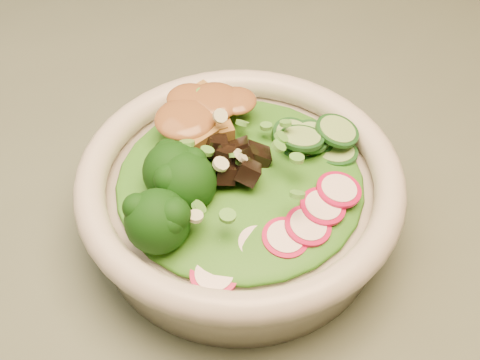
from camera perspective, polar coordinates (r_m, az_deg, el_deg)
dining_table at (r=0.70m, az=-5.37°, el=-5.38°), size 1.20×0.80×0.75m
salad_bowl at (r=0.54m, az=0.00°, el=-1.38°), size 0.26×0.26×0.07m
lettuce_bed at (r=0.52m, az=0.00°, el=0.07°), size 0.19×0.19×0.02m
broccoli_florets at (r=0.49m, az=-5.66°, el=-1.82°), size 0.08×0.07×0.04m
radish_slices at (r=0.49m, az=4.49°, el=-4.09°), size 0.11×0.04×0.02m
cucumber_slices at (r=0.54m, az=5.57°, el=3.55°), size 0.07×0.07×0.03m
mushroom_heap at (r=0.52m, az=-0.72°, el=1.84°), size 0.07×0.07×0.04m
tofu_cubes at (r=0.55m, az=-3.41°, el=4.79°), size 0.09×0.06×0.03m
peanut_sauce at (r=0.54m, az=-3.47°, el=5.75°), size 0.07×0.05×0.02m
scallion_garnish at (r=0.50m, az=0.00°, el=1.80°), size 0.18×0.18×0.02m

